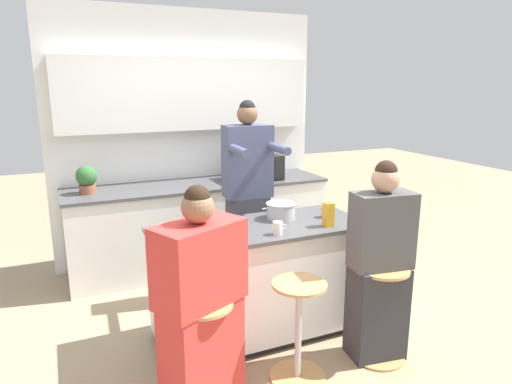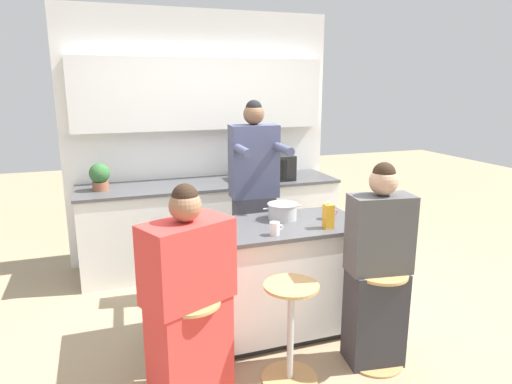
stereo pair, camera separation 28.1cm
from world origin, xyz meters
name	(u,v)px [view 2 (the right image)]	position (x,y,z in m)	size (l,w,h in m)	color
ground_plane	(259,333)	(0.00, 0.00, 0.00)	(16.00, 16.00, 0.00)	tan
wall_back	(202,120)	(0.00, 1.86, 1.54)	(2.93, 0.22, 2.70)	white
back_counter	(212,224)	(0.00, 1.53, 0.46)	(2.72, 0.70, 0.91)	white
kitchen_island	(259,280)	(0.00, 0.00, 0.45)	(1.63, 0.69, 0.89)	black
bar_stool_leftmost	(192,350)	(-0.65, -0.63, 0.37)	(0.38, 0.38, 0.69)	tan
bar_stool_center	(290,330)	(0.00, -0.62, 0.37)	(0.38, 0.38, 0.69)	tan
bar_stool_rightmost	(378,316)	(0.65, -0.64, 0.37)	(0.38, 0.38, 0.69)	tan
person_cooking	(254,202)	(0.20, 0.69, 0.89)	(0.45, 0.60, 1.80)	#383842
person_wrapped_blanket	(189,306)	(-0.66, -0.61, 0.65)	(0.59, 0.47, 1.40)	red
person_seated_near	(377,275)	(0.64, -0.61, 0.66)	(0.45, 0.31, 1.44)	#333338
cooking_pot	(282,211)	(0.24, 0.11, 0.95)	(0.32, 0.24, 0.13)	#B7BABC
fruit_bowl	(180,233)	(-0.60, -0.06, 0.92)	(0.21, 0.21, 0.07)	silver
coffee_cup_near	(275,229)	(0.04, -0.22, 0.94)	(0.10, 0.07, 0.09)	white
coffee_cup_far	(330,214)	(0.59, 0.00, 0.93)	(0.11, 0.08, 0.09)	#DB4C51
banana_bunch	(216,230)	(-0.35, -0.06, 0.92)	(0.18, 0.13, 0.06)	yellow
juice_carton	(328,216)	(0.47, -0.20, 0.98)	(0.07, 0.07, 0.20)	gold
microwave	(267,167)	(0.62, 1.48, 1.05)	(0.53, 0.39, 0.27)	black
potted_plant	(100,176)	(-1.10, 1.53, 1.06)	(0.20, 0.20, 0.27)	#93563D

